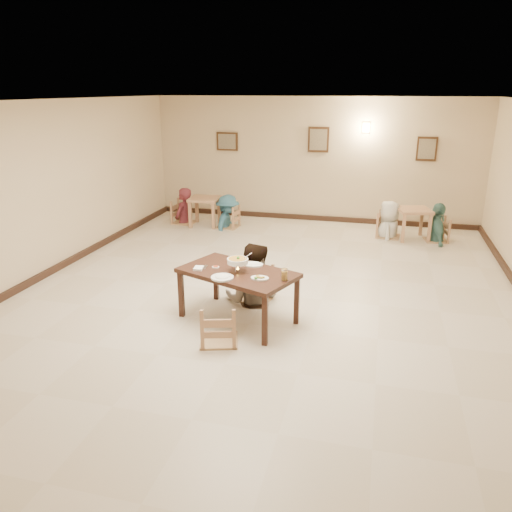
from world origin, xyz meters
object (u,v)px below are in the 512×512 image
(chair_far, at_px, (256,269))
(bg_chair_lr, at_px, (228,207))
(curry_warmer, at_px, (238,261))
(bg_chair_ll, at_px, (183,202))
(bg_diner_b, at_px, (227,195))
(bg_chair_rr, at_px, (438,219))
(drink_glass, at_px, (284,275))
(chair_near, at_px, (218,305))
(bg_diner_d, at_px, (440,203))
(bg_diner_c, at_px, (391,201))
(bg_table_left, at_px, (205,203))
(main_table, at_px, (238,276))
(bg_chair_rl, at_px, (390,214))
(bg_table_right, at_px, (414,215))
(main_diner, at_px, (253,243))
(bg_diner_a, at_px, (183,188))

(chair_far, relative_size, bg_chair_lr, 0.98)
(curry_warmer, height_order, bg_chair_ll, bg_chair_ll)
(bg_diner_b, bearing_deg, bg_chair_rr, -88.54)
(drink_glass, height_order, bg_chair_rr, bg_chair_rr)
(bg_chair_rr, relative_size, bg_diner_b, 0.62)
(chair_near, xyz_separation_m, bg_diner_b, (-1.59, 5.48, 0.27))
(bg_diner_d, bearing_deg, bg_diner_c, 77.26)
(bg_chair_rr, xyz_separation_m, bg_diner_d, (0.00, 0.00, 0.35))
(bg_table_left, relative_size, bg_chair_ll, 0.69)
(main_table, xyz_separation_m, bg_chair_rl, (2.07, 4.90, -0.14))
(bg_chair_lr, bearing_deg, bg_chair_rr, 95.51)
(bg_table_right, bearing_deg, curry_warmer, -117.76)
(bg_table_right, relative_size, bg_diner_d, 0.49)
(bg_chair_lr, distance_m, bg_chair_rr, 4.74)
(bg_chair_lr, xyz_separation_m, bg_chair_rr, (4.74, 0.05, -0.02))
(chair_near, distance_m, bg_chair_ll, 6.23)
(chair_near, bearing_deg, bg_diner_b, -90.68)
(main_table, bearing_deg, bg_chair_rr, 78.97)
(main_table, relative_size, bg_chair_rl, 1.71)
(main_diner, distance_m, drink_glass, 1.13)
(bg_diner_a, bearing_deg, curry_warmer, 38.99)
(bg_diner_a, xyz_separation_m, bg_diner_d, (5.91, -0.06, -0.04))
(bg_chair_rl, bearing_deg, bg_chair_ll, 95.97)
(main_table, distance_m, chair_near, 0.71)
(main_table, distance_m, bg_diner_a, 5.65)
(chair_far, xyz_separation_m, bg_chair_lr, (-1.72, 4.01, 0.01))
(bg_diner_b, bearing_deg, bg_chair_ll, 85.56)
(bg_chair_rr, bearing_deg, bg_diner_d, 0.00)
(bg_chair_ll, xyz_separation_m, bg_diner_b, (1.17, -0.11, 0.25))
(bg_chair_rl, bearing_deg, curry_warmer, 163.12)
(main_diner, height_order, bg_diner_a, main_diner)
(bg_diner_a, bearing_deg, bg_chair_rl, 99.15)
(curry_warmer, relative_size, bg_chair_ll, 0.31)
(chair_far, relative_size, curry_warmer, 3.05)
(bg_table_left, bearing_deg, drink_glass, -59.56)
(curry_warmer, bearing_deg, bg_diner_c, 67.25)
(main_diner, xyz_separation_m, drink_glass, (0.67, -0.90, -0.12))
(bg_table_left, xyz_separation_m, bg_table_right, (4.82, 0.05, -0.01))
(main_diner, height_order, bg_chair_ll, main_diner)
(main_table, height_order, drink_glass, drink_glass)
(drink_glass, xyz_separation_m, bg_table_right, (1.88, 5.06, -0.28))
(main_diner, distance_m, bg_diner_b, 4.41)
(bg_chair_ll, height_order, bg_diner_a, bg_diner_a)
(chair_near, relative_size, bg_table_left, 1.39)
(chair_far, relative_size, chair_near, 0.97)
(main_diner, bearing_deg, bg_chair_rr, -128.64)
(bg_chair_rl, height_order, bg_diner_d, bg_diner_d)
(curry_warmer, bearing_deg, bg_diner_a, 119.94)
(curry_warmer, bearing_deg, chair_far, 86.08)
(bg_chair_rr, distance_m, bg_diner_b, 4.75)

